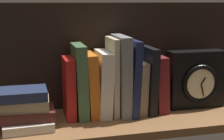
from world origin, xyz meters
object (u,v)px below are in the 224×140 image
at_px(book_cream_twain, 112,76).
at_px(book_maroon_dawkins, 157,83).
at_px(book_navy_bierce, 130,76).
at_px(book_black_skeptic, 147,79).
at_px(book_white_catcher, 103,83).
at_px(framed_clock, 196,80).
at_px(book_stack_side, 24,109).
at_px(book_red_requiem, 69,88).
at_px(book_tan_shortstories, 139,86).
at_px(book_green_romantic, 80,81).
at_px(book_orange_pandolfini, 91,85).
at_px(book_gray_chess, 121,75).

xyz_separation_m(book_cream_twain, book_maroon_dawkins, (0.16, 0.00, -0.03)).
relative_size(book_navy_bierce, book_black_skeptic, 1.13).
relative_size(book_black_skeptic, book_maroon_dawkins, 1.16).
bearing_deg(book_white_catcher, framed_clock, -0.95).
bearing_deg(book_stack_side, book_red_requiem, 23.13).
bearing_deg(book_maroon_dawkins, book_cream_twain, 180.00).
bearing_deg(book_white_catcher, book_tan_shortstories, 0.00).
bearing_deg(book_green_romantic, book_stack_side, -161.07).
bearing_deg(book_tan_shortstories, book_navy_bierce, 180.00).
distance_m(book_cream_twain, book_maroon_dawkins, 0.16).
xyz_separation_m(book_orange_pandolfini, book_stack_side, (-0.21, -0.06, -0.05)).
distance_m(book_cream_twain, book_navy_bierce, 0.06).
relative_size(book_orange_pandolfini, book_gray_chess, 0.79).
bearing_deg(framed_clock, book_stack_side, -174.61).
relative_size(book_gray_chess, book_maroon_dawkins, 1.37).
bearing_deg(book_maroon_dawkins, book_stack_side, -172.17).
relative_size(book_cream_twain, book_tan_shortstories, 1.46).
bearing_deg(book_black_skeptic, book_red_requiem, 180.00).
height_order(book_red_requiem, book_white_catcher, book_white_catcher).
xyz_separation_m(book_green_romantic, book_cream_twain, (0.11, 0.00, 0.01)).
relative_size(book_tan_shortstories, book_black_skeptic, 0.79).
bearing_deg(book_stack_side, book_gray_chess, 10.97).
distance_m(book_navy_bierce, book_stack_side, 0.36).
relative_size(book_green_romantic, book_stack_side, 1.28).
xyz_separation_m(book_gray_chess, book_black_skeptic, (0.09, 0.00, -0.02)).
height_order(book_green_romantic, book_white_catcher, book_green_romantic).
bearing_deg(book_navy_bierce, book_red_requiem, 180.00).
height_order(book_orange_pandolfini, book_gray_chess, book_gray_chess).
distance_m(book_black_skeptic, framed_clock, 0.18).
bearing_deg(book_maroon_dawkins, book_orange_pandolfini, 180.00).
xyz_separation_m(book_orange_pandolfini, book_cream_twain, (0.07, 0.00, 0.02)).
bearing_deg(book_green_romantic, book_cream_twain, 0.00).
relative_size(book_gray_chess, book_black_skeptic, 1.18).
xyz_separation_m(book_orange_pandolfini, book_gray_chess, (0.10, 0.00, 0.03)).
height_order(book_navy_bierce, book_stack_side, book_navy_bierce).
distance_m(book_maroon_dawkins, book_stack_side, 0.44).
height_order(book_black_skeptic, book_stack_side, book_black_skeptic).
bearing_deg(book_white_catcher, book_stack_side, -166.47).
bearing_deg(book_tan_shortstories, framed_clock, -1.50).
distance_m(book_cream_twain, book_black_skeptic, 0.12).
distance_m(book_gray_chess, book_navy_bierce, 0.03).
bearing_deg(book_maroon_dawkins, book_gray_chess, 180.00).
distance_m(book_gray_chess, book_black_skeptic, 0.09).
relative_size(book_orange_pandolfini, book_navy_bierce, 0.83).
bearing_deg(book_white_catcher, book_green_romantic, 180.00).
height_order(book_tan_shortstories, book_maroon_dawkins, book_maroon_dawkins).
bearing_deg(book_tan_shortstories, book_green_romantic, 180.00).
xyz_separation_m(book_green_romantic, book_gray_chess, (0.14, 0.00, 0.01)).
bearing_deg(book_red_requiem, book_black_skeptic, 0.00).
bearing_deg(book_gray_chess, book_green_romantic, 180.00).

